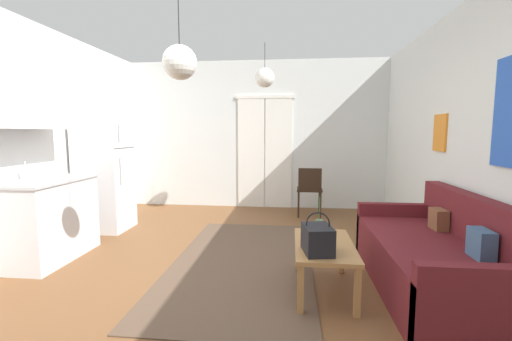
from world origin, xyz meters
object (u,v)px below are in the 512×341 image
(coffee_table, at_px, (324,250))
(handbag, at_px, (317,239))
(pendant_lamp_far, at_px, (265,78))
(pendant_lamp_near, at_px, (180,62))
(bamboo_vase, at_px, (319,229))
(accent_chair, at_px, (310,188))
(refrigerator, at_px, (104,170))
(couch, at_px, (438,261))

(coffee_table, bearing_deg, handbag, -108.80)
(pendant_lamp_far, bearing_deg, pendant_lamp_near, -100.16)
(bamboo_vase, bearing_deg, pendant_lamp_near, -155.32)
(accent_chair, xyz_separation_m, pendant_lamp_near, (-1.17, -3.07, 1.47))
(pendant_lamp_near, bearing_deg, refrigerator, 132.42)
(bamboo_vase, relative_size, refrigerator, 0.23)
(accent_chair, bearing_deg, refrigerator, 21.11)
(coffee_table, distance_m, accent_chair, 2.71)
(coffee_table, height_order, accent_chair, accent_chair)
(accent_chair, relative_size, pendant_lamp_far, 1.27)
(coffee_table, relative_size, pendant_lamp_far, 1.41)
(coffee_table, distance_m, pendant_lamp_far, 2.95)
(accent_chair, height_order, pendant_lamp_near, pendant_lamp_near)
(coffee_table, distance_m, bamboo_vase, 0.22)
(couch, xyz_separation_m, handbag, (-1.10, -0.33, 0.27))
(bamboo_vase, xyz_separation_m, pendant_lamp_far, (-0.68, 2.02, 1.70))
(bamboo_vase, xyz_separation_m, refrigerator, (-2.96, 1.48, 0.35))
(couch, relative_size, handbag, 5.69)
(couch, distance_m, pendant_lamp_near, 2.79)
(handbag, height_order, accent_chair, accent_chair)
(pendant_lamp_far, bearing_deg, refrigerator, -166.72)
(couch, height_order, accent_chair, couch)
(bamboo_vase, height_order, handbag, bamboo_vase)
(bamboo_vase, height_order, refrigerator, refrigerator)
(couch, height_order, bamboo_vase, couch)
(accent_chair, distance_m, pendant_lamp_far, 1.96)
(couch, relative_size, pendant_lamp_near, 2.13)
(couch, xyz_separation_m, refrigerator, (-4.01, 1.54, 0.59))
(accent_chair, xyz_separation_m, pendant_lamp_far, (-0.72, -0.53, 1.74))
(accent_chair, bearing_deg, handbag, 89.77)
(pendant_lamp_near, relative_size, pendant_lamp_far, 1.39)
(bamboo_vase, height_order, accent_chair, accent_chair)
(accent_chair, bearing_deg, bamboo_vase, 90.49)
(couch, bearing_deg, pendant_lamp_far, 129.75)
(coffee_table, xyz_separation_m, bamboo_vase, (-0.04, 0.16, 0.15))
(handbag, bearing_deg, pendant_lamp_far, 104.70)
(bamboo_vase, bearing_deg, handbag, -96.42)
(coffee_table, xyz_separation_m, pendant_lamp_near, (-1.17, -0.36, 1.58))
(coffee_table, relative_size, pendant_lamp_near, 1.02)
(refrigerator, xyz_separation_m, pendant_lamp_far, (2.28, 0.54, 1.35))
(accent_chair, distance_m, pendant_lamp_near, 3.60)
(accent_chair, bearing_deg, coffee_table, 91.29)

